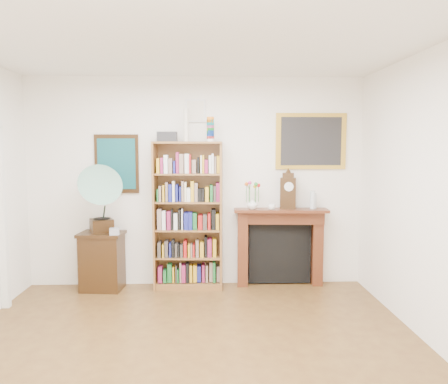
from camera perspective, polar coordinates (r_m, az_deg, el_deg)
The scene contains 14 objects.
room at distance 3.41m, azimuth -4.87°, elevation -2.08°, with size 4.51×5.01×2.81m.
teal_poster at distance 5.98m, azimuth -13.84°, elevation 3.59°, with size 0.58×0.04×0.78m.
small_picture at distance 5.88m, azimuth -3.76°, elevation 10.54°, with size 0.26×0.04×0.30m.
gilt_painting at distance 6.02m, azimuth 11.29°, elevation 6.51°, with size 0.95×0.04×0.75m.
bookshelf at distance 5.76m, azimuth -4.69°, elevation -1.98°, with size 0.91×0.37×2.24m.
side_cabinet at distance 6.01m, azimuth -15.63°, elevation -8.69°, with size 0.56×0.41×0.76m, color black.
fireplace at distance 6.00m, azimuth 7.30°, elevation -6.29°, with size 1.26×0.36×1.05m.
gramophone at distance 5.77m, azimuth -16.16°, elevation -0.36°, with size 0.77×0.84×0.89m.
cd_stack at distance 5.74m, azimuth -14.12°, elevation -5.02°, with size 0.12×0.12×0.08m, color silver.
mantel_clock at distance 5.88m, azimuth 8.36°, elevation 0.07°, with size 0.23×0.15×0.48m.
flower_vase at distance 5.78m, azimuth 3.72°, elevation -1.56°, with size 0.14×0.14×0.15m, color white.
teacup at distance 5.76m, azimuth 6.24°, elevation -1.95°, with size 0.10×0.10×0.08m, color white.
bottle_left at distance 5.94m, azimuth 11.49°, elevation -1.01°, with size 0.07×0.07×0.24m, color silver.
bottle_right at distance 5.98m, azimuth 11.72°, elevation -1.16°, with size 0.06×0.06×0.20m, color silver.
Camera 1 is at (0.17, -3.38, 1.87)m, focal length 35.00 mm.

